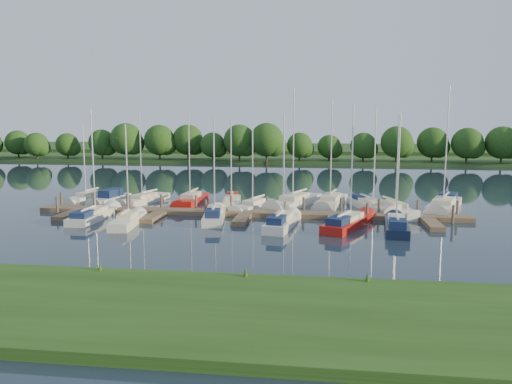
# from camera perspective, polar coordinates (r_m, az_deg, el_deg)

# --- Properties ---
(ground) EXTENTS (260.00, 260.00, 0.00)m
(ground) POSITION_cam_1_polar(r_m,az_deg,el_deg) (38.60, -2.81, -4.92)
(ground) COLOR #17202F
(ground) RESTS_ON ground
(near_bank) EXTENTS (90.00, 10.00, 0.50)m
(near_bank) POSITION_cam_1_polar(r_m,az_deg,el_deg) (23.64, -9.93, -13.10)
(near_bank) COLOR #1F4012
(near_bank) RESTS_ON ground
(dock) EXTENTS (40.00, 6.00, 0.40)m
(dock) POSITION_cam_1_polar(r_m,az_deg,el_deg) (45.61, -1.17, -2.59)
(dock) COLOR brown
(dock) RESTS_ON ground
(mooring_pilings) EXTENTS (38.24, 2.84, 2.00)m
(mooring_pilings) POSITION_cam_1_polar(r_m,az_deg,el_deg) (46.63, -0.96, -1.85)
(mooring_pilings) COLOR #473D33
(mooring_pilings) RESTS_ON ground
(far_shore) EXTENTS (180.00, 30.00, 0.60)m
(far_shore) POSITION_cam_1_polar(r_m,az_deg,el_deg) (112.49, 4.04, 3.95)
(far_shore) COLOR #244219
(far_shore) RESTS_ON ground
(distant_hill) EXTENTS (220.00, 40.00, 1.40)m
(distant_hill) POSITION_cam_1_polar(r_m,az_deg,el_deg) (137.37, 4.68, 4.90)
(distant_hill) COLOR #2E4D21
(distant_hill) RESTS_ON ground
(treeline) EXTENTS (147.61, 9.88, 8.30)m
(treeline) POSITION_cam_1_polar(r_m,az_deg,el_deg) (99.57, 4.43, 5.59)
(treeline) COLOR #38281C
(treeline) RESTS_ON ground
(sailboat_n_0) EXTENTS (2.42, 6.74, 8.65)m
(sailboat_n_0) POSITION_cam_1_polar(r_m,az_deg,el_deg) (57.26, -18.70, -0.72)
(sailboat_n_0) COLOR silver
(sailboat_n_0) RESTS_ON ground
(motorboat) EXTENTS (2.54, 6.22, 1.80)m
(motorboat) POSITION_cam_1_polar(r_m,az_deg,el_deg) (55.42, -16.32, -0.81)
(motorboat) COLOR silver
(motorboat) RESTS_ON ground
(sailboat_n_2) EXTENTS (3.61, 7.85, 9.90)m
(sailboat_n_2) POSITION_cam_1_polar(r_m,az_deg,el_deg) (54.42, -12.74, -0.94)
(sailboat_n_2) COLOR silver
(sailboat_n_2) RESTS_ON ground
(sailboat_n_3) EXTENTS (2.18, 7.80, 10.09)m
(sailboat_n_3) POSITION_cam_1_polar(r_m,az_deg,el_deg) (52.72, -7.44, -1.08)
(sailboat_n_3) COLOR #AB160F
(sailboat_n_3) RESTS_ON ground
(sailboat_n_4) EXTENTS (2.47, 7.18, 9.12)m
(sailboat_n_4) POSITION_cam_1_polar(r_m,az_deg,el_deg) (51.50, -2.80, -1.21)
(sailboat_n_4) COLOR silver
(sailboat_n_4) RESTS_ON ground
(sailboat_n_5) EXTENTS (3.69, 6.83, 8.90)m
(sailboat_n_5) POSITION_cam_1_polar(r_m,az_deg,el_deg) (49.14, -0.25, -1.71)
(sailboat_n_5) COLOR silver
(sailboat_n_5) RESTS_ON ground
(sailboat_n_6) EXTENTS (5.27, 9.64, 12.37)m
(sailboat_n_6) POSITION_cam_1_polar(r_m,az_deg,el_deg) (51.38, 4.36, -1.29)
(sailboat_n_6) COLOR silver
(sailboat_n_6) RESTS_ON ground
(sailboat_n_7) EXTENTS (3.60, 8.86, 11.20)m
(sailboat_n_7) POSITION_cam_1_polar(r_m,az_deg,el_deg) (51.85, 8.53, -1.27)
(sailboat_n_7) COLOR silver
(sailboat_n_7) RESTS_ON ground
(sailboat_n_8) EXTENTS (4.33, 8.19, 10.42)m
(sailboat_n_8) POSITION_cam_1_polar(r_m,az_deg,el_deg) (50.62, 13.03, -1.59)
(sailboat_n_8) COLOR silver
(sailboat_n_8) RESTS_ON ground
(sailboat_n_9) EXTENTS (3.88, 7.73, 9.96)m
(sailboat_n_9) POSITION_cam_1_polar(r_m,az_deg,el_deg) (48.95, 15.51, -2.05)
(sailboat_n_9) COLOR silver
(sailboat_n_9) RESTS_ON ground
(sailboat_n_10) EXTENTS (5.13, 9.76, 12.43)m
(sailboat_n_10) POSITION_cam_1_polar(r_m,az_deg,el_deg) (52.43, 20.67, -1.55)
(sailboat_n_10) COLOR silver
(sailboat_n_10) RESTS_ON ground
(sailboat_s_0) EXTENTS (1.98, 7.89, 10.04)m
(sailboat_s_0) POSITION_cam_1_polar(r_m,az_deg,el_deg) (46.73, -18.06, -2.60)
(sailboat_s_0) COLOR silver
(sailboat_s_0) RESTS_ON ground
(sailboat_s_1) EXTENTS (2.19, 6.81, 8.83)m
(sailboat_s_1) POSITION_cam_1_polar(r_m,az_deg,el_deg) (43.45, -14.42, -3.30)
(sailboat_s_1) COLOR silver
(sailboat_s_1) RESTS_ON ground
(sailboat_s_2) EXTENTS (2.54, 7.21, 9.37)m
(sailboat_s_2) POSITION_cam_1_polar(r_m,az_deg,el_deg) (43.94, -4.77, -2.85)
(sailboat_s_2) COLOR silver
(sailboat_s_2) RESTS_ON ground
(sailboat_s_3) EXTENTS (2.66, 7.47, 9.63)m
(sailboat_s_3) POSITION_cam_1_polar(r_m,az_deg,el_deg) (41.20, 3.00, -3.59)
(sailboat_s_3) COLOR silver
(sailboat_s_3) RESTS_ON ground
(sailboat_s_4) EXTENTS (4.61, 7.90, 10.36)m
(sailboat_s_4) POSITION_cam_1_polar(r_m,az_deg,el_deg) (41.71, 10.52, -3.59)
(sailboat_s_4) COLOR #AB160F
(sailboat_s_4) RESTS_ON ground
(sailboat_s_5) EXTENTS (2.39, 7.46, 9.63)m
(sailboat_s_5) POSITION_cam_1_polar(r_m,az_deg,el_deg) (41.40, 15.74, -3.84)
(sailboat_s_5) COLOR black
(sailboat_s_5) RESTS_ON ground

